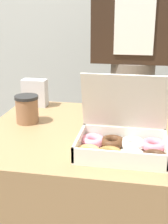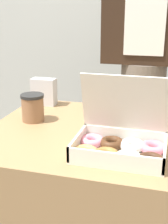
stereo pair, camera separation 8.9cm
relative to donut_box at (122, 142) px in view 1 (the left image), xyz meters
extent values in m
cube|color=#99754C|center=(-0.06, 0.17, -0.42)|extent=(0.95, 0.70, 0.77)
cube|color=white|center=(0.00, -0.01, -0.03)|extent=(0.29, 0.20, 0.01)
cube|color=white|center=(-0.14, -0.01, -0.01)|extent=(0.01, 0.20, 0.05)
cube|color=white|center=(0.14, -0.01, -0.01)|extent=(0.01, 0.20, 0.05)
cube|color=white|center=(0.00, -0.11, -0.01)|extent=(0.29, 0.01, 0.05)
cube|color=white|center=(0.00, 0.09, -0.01)|extent=(0.29, 0.01, 0.05)
cube|color=white|center=(0.00, 0.06, 0.12)|extent=(0.29, 0.06, 0.20)
torus|color=tan|center=(-0.10, -0.06, -0.02)|extent=(0.11, 0.11, 0.03)
torus|color=pink|center=(-0.10, 0.04, -0.02)|extent=(0.10, 0.10, 0.03)
torus|color=#A87038|center=(-0.03, -0.06, -0.02)|extent=(0.12, 0.12, 0.03)
torus|color=#4C2D19|center=(-0.03, 0.04, -0.02)|extent=(0.12, 0.12, 0.03)
torus|color=silver|center=(0.03, -0.06, -0.02)|extent=(0.11, 0.11, 0.03)
torus|color=white|center=(0.03, 0.04, -0.02)|extent=(0.10, 0.10, 0.03)
torus|color=#422819|center=(0.10, -0.06, -0.02)|extent=(0.12, 0.12, 0.03)
torus|color=pink|center=(0.10, 0.04, -0.02)|extent=(0.10, 0.10, 0.03)
cylinder|color=#8C6042|center=(-0.40, 0.21, 0.01)|extent=(0.09, 0.09, 0.10)
cylinder|color=black|center=(-0.40, 0.21, 0.07)|extent=(0.10, 0.10, 0.01)
cube|color=silver|center=(-0.44, 0.44, 0.03)|extent=(0.12, 0.06, 0.13)
cylinder|color=#665B51|center=(0.01, 0.67, -0.33)|extent=(0.22, 0.22, 0.96)
cube|color=silver|center=(0.01, 0.57, 0.39)|extent=(0.18, 0.01, 0.38)
camera|label=1|loc=(0.05, -0.92, 0.41)|focal=50.00mm
camera|label=2|loc=(0.13, -0.90, 0.41)|focal=50.00mm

